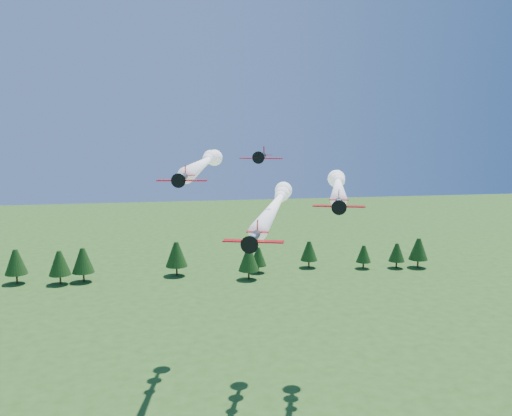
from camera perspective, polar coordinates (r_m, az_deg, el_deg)
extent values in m
cylinder|color=black|center=(72.17, -0.22, -3.01)|extent=(2.63, 5.69, 1.04)
cone|color=black|center=(68.99, -0.58, -3.56)|extent=(1.27, 1.20, 1.04)
cone|color=black|center=(68.38, -0.65, -3.67)|extent=(0.58, 0.58, 0.46)
cylinder|color=black|center=(68.21, -0.67, -3.71)|extent=(2.11, 0.68, 2.19)
cube|color=#BB0609|center=(71.83, -0.26, -3.34)|extent=(7.79, 3.59, 0.13)
cube|color=#BB0609|center=(75.75, 0.15, -2.41)|extent=(3.15, 1.73, 0.07)
cube|color=#BB0609|center=(75.70, 0.16, -1.78)|extent=(0.38, 0.97, 1.51)
ellipsoid|color=#8BB1D7|center=(71.17, -0.32, -2.84)|extent=(1.08, 1.41, 0.65)
sphere|color=white|center=(111.88, 2.50, 1.16)|extent=(2.30, 2.30, 2.30)
sphere|color=white|center=(116.95, 2.72, 1.49)|extent=(3.00, 3.00, 3.00)
sphere|color=white|center=(122.03, 2.91, 1.79)|extent=(3.70, 3.70, 3.70)
cylinder|color=black|center=(82.42, -7.39, 3.01)|extent=(1.90, 5.35, 0.97)
cone|color=black|center=(79.40, -7.70, 2.78)|extent=(1.12, 1.04, 0.97)
cone|color=black|center=(78.82, -7.76, 2.74)|extent=(0.50, 0.51, 0.43)
cylinder|color=black|center=(78.66, -7.78, 2.73)|extent=(2.02, 0.41, 2.04)
cube|color=#BB0609|center=(82.06, -7.42, 2.76)|extent=(7.32, 2.59, 0.12)
cube|color=#BB0609|center=(85.82, -7.06, 3.27)|extent=(2.93, 1.32, 0.07)
cube|color=#BB0609|center=(85.84, -7.06, 3.79)|extent=(0.25, 0.93, 1.41)
ellipsoid|color=#8BB1D7|center=(81.52, -7.48, 3.22)|extent=(0.90, 1.28, 0.61)
sphere|color=white|center=(121.32, -4.76, 4.85)|extent=(2.30, 2.30, 2.30)
sphere|color=white|center=(126.29, -4.54, 5.01)|extent=(3.00, 3.00, 3.00)
sphere|color=white|center=(131.27, -4.34, 5.15)|extent=(3.70, 3.70, 3.70)
cylinder|color=black|center=(83.41, 8.29, 0.45)|extent=(2.62, 5.55, 1.02)
cone|color=black|center=(80.24, 8.30, 0.12)|extent=(1.25, 1.18, 1.02)
cone|color=black|center=(79.63, 8.30, 0.06)|extent=(0.56, 0.57, 0.45)
cylinder|color=black|center=(79.46, 8.30, 0.04)|extent=(2.05, 0.68, 2.14)
cube|color=#BB0609|center=(83.06, 8.28, 0.18)|extent=(7.60, 3.57, 0.12)
cube|color=#BB0609|center=(86.98, 8.28, 0.82)|extent=(3.08, 1.71, 0.07)
cube|color=#BB0609|center=(86.98, 8.29, 1.36)|extent=(0.38, 0.95, 1.48)
ellipsoid|color=#8BB1D7|center=(82.45, 8.30, 0.64)|extent=(1.07, 1.39, 0.64)
sphere|color=white|center=(114.50, 8.20, 2.67)|extent=(2.30, 2.30, 2.30)
sphere|color=white|center=(118.34, 8.20, 2.87)|extent=(3.00, 3.00, 3.00)
sphere|color=white|center=(122.18, 8.19, 3.05)|extent=(3.70, 3.70, 3.70)
cylinder|color=black|center=(91.37, 0.54, 5.20)|extent=(2.38, 5.02, 0.92)
cone|color=black|center=(88.50, 0.30, 5.09)|extent=(1.13, 1.07, 0.92)
cone|color=black|center=(87.95, 0.25, 5.07)|extent=(0.51, 0.52, 0.41)
cylinder|color=black|center=(87.79, 0.23, 5.06)|extent=(1.86, 0.62, 1.94)
cube|color=#BB0609|center=(91.02, 0.51, 5.00)|extent=(6.88, 3.24, 0.11)
cube|color=#BB0609|center=(94.61, 0.80, 5.35)|extent=(2.79, 1.55, 0.06)
cube|color=#BB0609|center=(94.66, 0.81, 5.80)|extent=(0.34, 0.86, 1.34)
ellipsoid|color=#8BB1D7|center=(90.53, 0.47, 5.40)|extent=(0.97, 1.25, 0.58)
cylinder|color=#382314|center=(199.95, -16.85, -6.63)|extent=(0.60, 0.60, 3.23)
cone|color=black|center=(198.54, -16.92, -5.02)|extent=(7.37, 7.37, 8.30)
cylinder|color=#382314|center=(212.08, 10.68, -5.64)|extent=(0.60, 0.60, 2.39)
cone|color=black|center=(211.07, 10.71, -4.52)|extent=(5.47, 5.47, 6.15)
cylinder|color=#382314|center=(210.51, 5.31, -5.58)|extent=(0.60, 0.60, 2.75)
cone|color=black|center=(209.36, 5.33, -4.28)|extent=(6.28, 6.28, 7.06)
cylinder|color=#382314|center=(217.86, 15.88, -5.35)|extent=(0.60, 0.60, 3.05)
cone|color=black|center=(216.64, 15.94, -3.96)|extent=(6.97, 6.97, 7.84)
cylinder|color=#382314|center=(199.51, -18.97, -6.78)|extent=(0.60, 0.60, 3.14)
cone|color=black|center=(198.13, -19.05, -5.21)|extent=(7.18, 7.18, 8.08)
cylinder|color=#382314|center=(200.83, -7.92, -6.25)|extent=(0.60, 0.60, 3.33)
cone|color=black|center=(199.39, -7.96, -4.60)|extent=(7.62, 7.62, 8.57)
cylinder|color=#382314|center=(205.34, -22.79, -6.54)|extent=(0.60, 0.60, 3.22)
cone|color=black|center=(203.97, -22.89, -4.98)|extent=(7.37, 7.37, 8.29)
cylinder|color=#382314|center=(215.21, 13.85, -5.51)|extent=(0.60, 0.60, 2.57)
cone|color=black|center=(214.15, 13.90, -4.32)|extent=(5.88, 5.88, 6.62)
cylinder|color=#382314|center=(202.81, 0.24, -6.13)|extent=(0.60, 0.60, 2.54)
cone|color=black|center=(201.70, 0.24, -4.88)|extent=(5.81, 5.81, 6.53)
cylinder|color=#382314|center=(194.35, -0.73, -6.71)|extent=(0.60, 0.60, 3.09)
cone|color=black|center=(192.95, -0.73, -5.13)|extent=(7.07, 7.07, 7.95)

